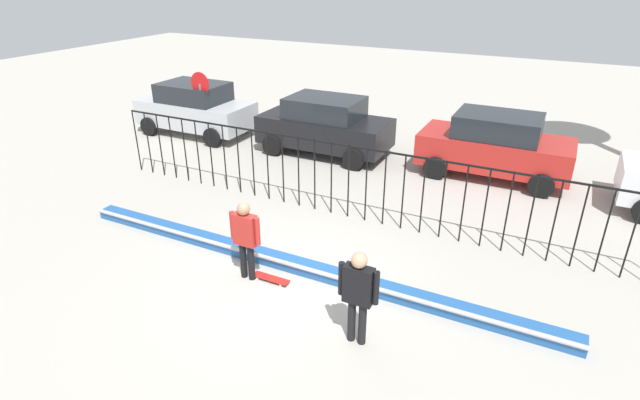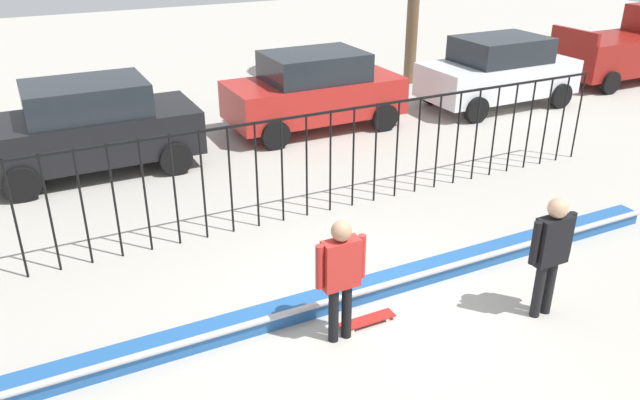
# 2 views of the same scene
# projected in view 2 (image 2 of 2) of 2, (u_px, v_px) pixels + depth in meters

# --- Properties ---
(ground_plane) EXTENTS (60.00, 60.00, 0.00)m
(ground_plane) POSITION_uv_depth(u_px,v_px,m) (376.00, 313.00, 8.63)
(ground_plane) COLOR #ADA89E
(bowl_coping_ledge) EXTENTS (11.00, 0.40, 0.27)m
(bowl_coping_ledge) POSITION_uv_depth(u_px,v_px,m) (361.00, 291.00, 8.92)
(bowl_coping_ledge) COLOR #235699
(bowl_coping_ledge) RESTS_ON ground
(perimeter_fence) EXTENTS (14.04, 0.04, 1.90)m
(perimeter_fence) POSITION_uv_depth(u_px,v_px,m) (282.00, 160.00, 10.70)
(perimeter_fence) COLOR black
(perimeter_fence) RESTS_ON ground
(skateboarder) EXTENTS (0.68, 0.26, 1.69)m
(skateboarder) POSITION_uv_depth(u_px,v_px,m) (341.00, 271.00, 7.71)
(skateboarder) COLOR black
(skateboarder) RESTS_ON ground
(skateboard) EXTENTS (0.80, 0.20, 0.07)m
(skateboard) POSITION_uv_depth(u_px,v_px,m) (367.00, 320.00, 8.39)
(skateboard) COLOR #A51E19
(skateboard) RESTS_ON ground
(camera_operator) EXTENTS (0.70, 0.26, 1.74)m
(camera_operator) POSITION_uv_depth(u_px,v_px,m) (551.00, 247.00, 8.19)
(camera_operator) COLOR black
(camera_operator) RESTS_ON ground
(parked_car_black) EXTENTS (4.30, 2.12, 1.90)m
(parked_car_black) POSITION_uv_depth(u_px,v_px,m) (90.00, 127.00, 12.90)
(parked_car_black) COLOR black
(parked_car_black) RESTS_ON ground
(parked_car_red) EXTENTS (4.30, 2.12, 1.90)m
(parked_car_red) POSITION_uv_depth(u_px,v_px,m) (314.00, 90.00, 15.45)
(parked_car_red) COLOR #B2231E
(parked_car_red) RESTS_ON ground
(parked_car_white) EXTENTS (4.30, 2.12, 1.90)m
(parked_car_white) POSITION_uv_depth(u_px,v_px,m) (498.00, 71.00, 17.23)
(parked_car_white) COLOR silver
(parked_car_white) RESTS_ON ground
(pickup_truck) EXTENTS (4.70, 2.12, 2.24)m
(pickup_truck) POSITION_uv_depth(u_px,v_px,m) (630.00, 47.00, 19.82)
(pickup_truck) COLOR maroon
(pickup_truck) RESTS_ON ground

